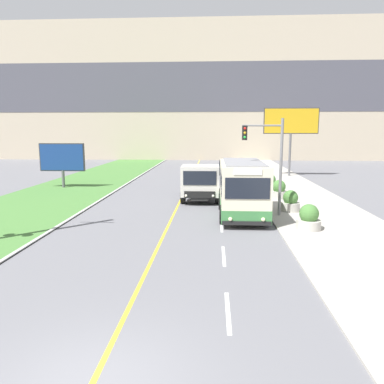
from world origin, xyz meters
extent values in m
cube|color=silver|center=(2.75, 3.20, 0.00)|extent=(0.12, 2.40, 0.01)
cube|color=silver|center=(2.75, 7.80, 0.00)|extent=(0.12, 2.40, 0.01)
cube|color=silver|center=(2.75, 12.40, 0.00)|extent=(0.12, 2.40, 0.01)
cube|color=silver|center=(2.75, 17.00, 0.00)|extent=(0.12, 2.40, 0.01)
cube|color=silver|center=(2.75, 21.60, 0.00)|extent=(0.12, 2.40, 0.01)
cube|color=silver|center=(2.75, 26.20, 0.00)|extent=(0.12, 2.40, 0.01)
cube|color=#BCAD93|center=(0.00, 59.03, 11.10)|extent=(80.00, 8.00, 22.20)
cube|color=#4C4C56|center=(0.00, 55.01, 11.65)|extent=(80.00, 0.04, 7.77)
cube|color=beige|center=(3.96, 14.61, 1.68)|extent=(2.46, 5.99, 2.81)
cube|color=#3D7F42|center=(3.96, 14.61, 0.62)|extent=(2.48, 6.01, 0.70)
cube|color=black|center=(3.96, 14.61, 2.10)|extent=(2.48, 5.51, 0.98)
cube|color=gray|center=(3.96, 14.61, 3.12)|extent=(2.09, 5.39, 0.08)
cube|color=black|center=(3.96, 11.59, 2.10)|extent=(2.16, 0.04, 1.03)
cube|color=black|center=(3.96, 11.58, 0.38)|extent=(2.41, 0.06, 0.20)
sphere|color=#F4EAB2|center=(3.16, 11.57, 0.57)|extent=(0.20, 0.20, 0.20)
sphere|color=#F4EAB2|center=(4.76, 11.57, 0.57)|extent=(0.20, 0.20, 0.20)
cube|color=white|center=(3.96, 11.59, 2.90)|extent=(1.35, 0.04, 0.28)
cylinder|color=black|center=(2.79, 12.93, 0.50)|extent=(0.28, 1.00, 1.00)
cylinder|color=black|center=(5.13, 12.93, 0.50)|extent=(0.28, 1.00, 1.00)
cylinder|color=black|center=(2.79, 16.52, 0.50)|extent=(0.28, 1.00, 1.00)
cylinder|color=black|center=(5.13, 16.52, 0.50)|extent=(0.28, 1.00, 1.00)
cube|color=black|center=(1.43, 20.72, 0.45)|extent=(1.12, 6.61, 0.20)
cube|color=beige|center=(1.43, 18.53, 1.55)|extent=(2.50, 2.24, 2.00)
cube|color=black|center=(1.43, 17.40, 1.85)|extent=(2.12, 0.04, 0.90)
cube|color=black|center=(1.43, 17.39, 0.77)|extent=(2.00, 0.06, 0.44)
sphere|color=silver|center=(0.56, 17.38, 0.70)|extent=(0.18, 0.18, 0.18)
sphere|color=silver|center=(2.30, 17.38, 0.70)|extent=(0.18, 0.18, 0.18)
cube|color=slate|center=(1.43, 21.96, 0.61)|extent=(2.37, 4.12, 0.12)
cube|color=slate|center=(0.30, 21.96, 1.22)|extent=(0.12, 4.12, 1.34)
cube|color=slate|center=(2.56, 21.96, 1.22)|extent=(0.12, 4.12, 1.34)
cube|color=slate|center=(1.43, 19.96, 1.22)|extent=(2.37, 0.12, 1.34)
cube|color=slate|center=(1.43, 23.96, 1.22)|extent=(2.37, 0.12, 1.34)
cube|color=slate|center=(1.43, 19.96, 2.01)|extent=(2.37, 0.12, 0.24)
cylinder|color=black|center=(0.28, 18.31, 0.52)|extent=(0.30, 1.04, 1.04)
cylinder|color=black|center=(2.58, 18.31, 0.52)|extent=(0.30, 1.04, 1.04)
cylinder|color=black|center=(0.28, 22.17, 0.52)|extent=(0.30, 1.04, 1.04)
cylinder|color=black|center=(2.58, 22.17, 0.52)|extent=(0.30, 1.04, 1.04)
cube|color=black|center=(3.69, 36.21, 0.49)|extent=(1.80, 4.30, 0.61)
cube|color=black|center=(3.69, 36.31, 1.12)|extent=(1.53, 2.36, 0.65)
cylinder|color=black|center=(2.88, 34.92, 0.31)|extent=(0.18, 0.62, 0.62)
cylinder|color=black|center=(4.50, 34.92, 0.31)|extent=(0.18, 0.62, 0.62)
cylinder|color=black|center=(2.88, 37.50, 0.31)|extent=(0.18, 0.62, 0.62)
cylinder|color=black|center=(4.50, 37.50, 0.31)|extent=(0.18, 0.62, 0.62)
cylinder|color=slate|center=(6.08, 14.80, 2.77)|extent=(0.16, 0.16, 5.53)
cylinder|color=slate|center=(4.98, 14.80, 5.13)|extent=(2.20, 0.10, 0.10)
cube|color=black|center=(4.02, 14.80, 4.73)|extent=(0.28, 0.24, 0.80)
sphere|color=red|center=(4.02, 14.67, 4.97)|extent=(0.14, 0.14, 0.14)
sphere|color=orange|center=(4.02, 14.67, 4.73)|extent=(0.14, 0.14, 0.14)
sphere|color=green|center=(4.02, 14.67, 4.49)|extent=(0.14, 0.14, 0.14)
cylinder|color=#59595B|center=(10.35, 33.87, 2.29)|extent=(0.24, 0.24, 4.57)
cube|color=#333333|center=(10.35, 33.87, 5.83)|extent=(5.69, 0.20, 2.67)
cube|color=gold|center=(10.35, 33.76, 5.83)|extent=(5.53, 0.02, 2.51)
cylinder|color=#59595B|center=(-10.53, 24.68, 0.76)|extent=(0.24, 0.24, 1.51)
cube|color=#333333|center=(-10.53, 24.68, 2.61)|extent=(3.85, 0.20, 2.36)
cube|color=navy|center=(-10.53, 24.57, 2.61)|extent=(3.69, 0.02, 2.20)
cylinder|color=#B7B2A8|center=(6.98, 11.71, 0.32)|extent=(1.17, 1.17, 0.47)
sphere|color=#477A38|center=(6.98, 11.71, 0.87)|extent=(0.93, 0.93, 0.93)
cylinder|color=#B7B2A8|center=(6.93, 15.96, 0.33)|extent=(1.12, 1.12, 0.51)
sphere|color=#477A38|center=(6.93, 15.96, 0.90)|extent=(0.90, 0.90, 0.90)
cylinder|color=#B7B2A8|center=(6.96, 20.21, 0.34)|extent=(1.18, 1.18, 0.52)
sphere|color=#477A38|center=(6.96, 20.21, 0.92)|extent=(0.95, 0.95, 0.95)
cylinder|color=#B7B2A8|center=(6.96, 24.46, 0.31)|extent=(1.15, 1.15, 0.47)
sphere|color=#477A38|center=(6.96, 24.46, 0.87)|extent=(0.92, 0.92, 0.92)
camera|label=1|loc=(2.33, -6.35, 4.89)|focal=35.00mm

